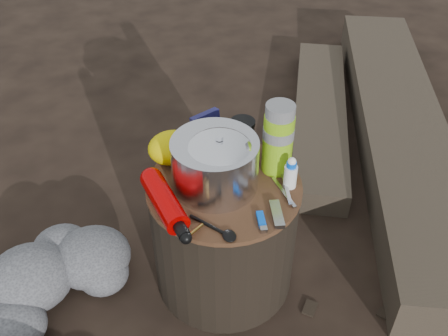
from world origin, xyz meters
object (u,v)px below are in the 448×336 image
object	(u,v)px
log_main	(399,128)
camping_pot	(220,164)
fuel_bottle	(164,201)
travel_mug	(242,136)
stump	(224,234)
thermos	(278,139)

from	to	relation	value
log_main	camping_pot	bearing A→B (deg)	-130.23
fuel_bottle	travel_mug	size ratio (longest dim) A/B	2.47
stump	log_main	size ratio (longest dim) A/B	0.22
fuel_bottle	thermos	xyz separation A→B (m)	(0.35, 0.08, 0.08)
stump	thermos	size ratio (longest dim) A/B	2.04
camping_pot	travel_mug	distance (m)	0.19
log_main	thermos	distance (m)	1.02
stump	thermos	world-z (taller)	thermos
stump	travel_mug	world-z (taller)	travel_mug
stump	camping_pot	xyz separation A→B (m)	(-0.01, -0.01, 0.30)
stump	thermos	bearing A→B (deg)	9.38
log_main	fuel_bottle	bearing A→B (deg)	-131.86
log_main	fuel_bottle	distance (m)	1.32
travel_mug	camping_pot	bearing A→B (deg)	-127.91
log_main	camping_pot	xyz separation A→B (m)	(-0.97, -0.51, 0.42)
camping_pot	log_main	bearing A→B (deg)	27.67
stump	fuel_bottle	xyz separation A→B (m)	(-0.18, -0.06, 0.24)
stump	log_main	distance (m)	1.09
thermos	log_main	bearing A→B (deg)	31.09
fuel_bottle	travel_mug	distance (m)	0.34
stump	travel_mug	distance (m)	0.31
log_main	stump	bearing A→B (deg)	-130.20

